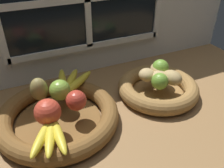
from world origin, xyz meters
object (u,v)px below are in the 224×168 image
at_px(potato_small, 172,78).
at_px(pear_brown, 39,89).
at_px(apple_red_right, 76,100).
at_px(lime_far, 160,68).
at_px(apple_red_front, 48,112).
at_px(potato_large, 159,77).
at_px(fruit_bowl_right, 158,88).
at_px(banana_bunch_front, 51,135).
at_px(potato_back, 157,69).
at_px(apple_green_back, 60,90).
at_px(banana_bunch_back, 70,82).
at_px(potato_oblong, 147,75).
at_px(fruit_bowl_left, 58,116).
at_px(lime_near, 160,81).

bearing_deg(potato_small, pear_brown, 166.93).
xyz_separation_m(apple_red_right, lime_far, (0.35, 0.06, -0.00)).
bearing_deg(apple_red_front, potato_large, 7.24).
bearing_deg(apple_red_right, fruit_bowl_right, 4.73).
distance_m(apple_red_right, potato_small, 0.35).
distance_m(banana_bunch_front, potato_back, 0.47).
distance_m(fruit_bowl_right, apple_red_right, 0.33).
relative_size(apple_green_back, lime_far, 1.08).
relative_size(fruit_bowl_right, pear_brown, 3.81).
xyz_separation_m(banana_bunch_back, potato_oblong, (0.27, -0.08, 0.01)).
distance_m(apple_green_back, potato_oblong, 0.32).
distance_m(fruit_bowl_right, apple_red_front, 0.42).
relative_size(fruit_bowl_right, potato_oblong, 4.90).
height_order(banana_bunch_front, potato_small, potato_small).
bearing_deg(banana_bunch_back, apple_red_right, -97.88).
bearing_deg(fruit_bowl_left, lime_near, -6.21).
xyz_separation_m(fruit_bowl_left, pear_brown, (-0.04, 0.07, 0.07)).
bearing_deg(apple_red_front, lime_far, 11.60).
relative_size(apple_red_right, pear_brown, 0.82).
height_order(potato_oblong, potato_large, potato_oblong).
relative_size(fruit_bowl_right, lime_near, 5.11).
bearing_deg(potato_large, pear_brown, 170.16).
xyz_separation_m(banana_bunch_back, lime_far, (0.33, -0.07, 0.02)).
relative_size(pear_brown, lime_near, 1.34).
height_order(banana_bunch_front, potato_back, potato_back).
xyz_separation_m(potato_small, lime_far, (-0.00, 0.07, 0.01)).
distance_m(apple_red_right, potato_large, 0.32).
bearing_deg(apple_red_right, lime_near, -2.28).
xyz_separation_m(banana_bunch_back, potato_small, (0.33, -0.14, 0.01)).
height_order(fruit_bowl_right, lime_near, lime_near).
relative_size(banana_bunch_back, potato_back, 2.58).
height_order(potato_oblong, lime_near, lime_near).
distance_m(apple_red_front, potato_large, 0.42).
distance_m(fruit_bowl_right, apple_green_back, 0.36).
relative_size(apple_green_back, potato_small, 0.90).
bearing_deg(potato_back, fruit_bowl_right, -114.44).
height_order(apple_red_front, potato_oblong, apple_red_front).
bearing_deg(apple_green_back, apple_red_right, -66.79).
distance_m(fruit_bowl_right, potato_back, 0.07).
bearing_deg(pear_brown, banana_bunch_back, 18.84).
bearing_deg(lime_far, fruit_bowl_right, -127.87).
xyz_separation_m(apple_red_right, potato_back, (0.34, 0.07, -0.01)).
bearing_deg(banana_bunch_front, fruit_bowl_left, 69.16).
bearing_deg(banana_bunch_front, potato_small, 10.73).
bearing_deg(lime_far, potato_small, -88.51).
xyz_separation_m(fruit_bowl_left, potato_back, (0.40, 0.04, 0.05)).
xyz_separation_m(apple_red_right, banana_bunch_front, (-0.10, -0.09, -0.02)).
xyz_separation_m(apple_green_back, pear_brown, (-0.06, 0.02, 0.01)).
height_order(fruit_bowl_left, potato_large, potato_large).
relative_size(banana_bunch_back, potato_small, 2.42).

